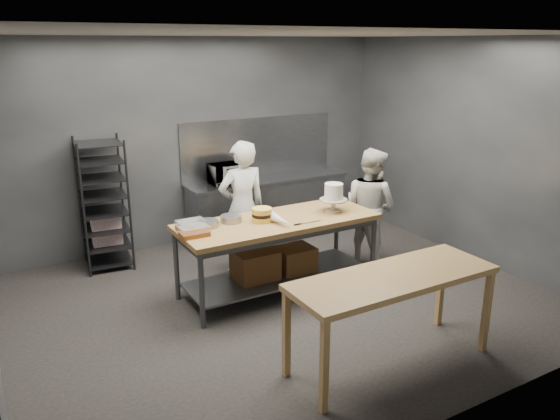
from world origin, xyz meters
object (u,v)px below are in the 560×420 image
Objects in this scene: near_counter at (393,284)px; speed_rack at (104,205)px; layer_cake at (262,215)px; chef_behind at (242,207)px; chef_right at (370,207)px; work_table at (276,247)px; frosted_cake_stand at (334,194)px; microwave at (228,174)px.

near_counter is 1.14× the size of speed_rack.
layer_cake is at bearing -52.24° from speed_rack.
speed_rack is 1.00× the size of chef_behind.
chef_right is (3.14, -1.66, -0.06)m from speed_rack.
near_counter is 1.14× the size of chef_behind.
chef_right is (1.56, 0.17, 0.22)m from work_table.
work_table is 10.24× the size of layer_cake.
near_counter is 2.49m from chef_right.
chef_right is 6.80× the size of layer_cake.
work_table is at bearing 174.59° from frosted_cake_stand.
speed_rack is (-1.57, 1.83, 0.28)m from work_table.
frosted_cake_stand is at bearing -5.41° from work_table.
work_table is at bearing 94.95° from near_counter.
microwave is 1.54× the size of frosted_cake_stand.
chef_right reaches higher than microwave.
frosted_cake_stand is (-0.79, -0.25, 0.34)m from chef_right.
near_counter is at bearing 132.19° from chef_right.
microwave is (-1.29, 1.74, 0.25)m from chef_right.
chef_behind is 3.22× the size of microwave.
chef_behind reaches higher than near_counter.
frosted_cake_stand is 1.51× the size of layer_cake.
chef_behind is at bearing 134.76° from frosted_cake_stand.
chef_behind is 1.22m from frosted_cake_stand.
speed_rack is 1.86m from microwave.
chef_behind is at bearing -35.04° from speed_rack.
frosted_cake_stand is (0.78, -0.07, 0.57)m from work_table.
frosted_cake_stand is at bearing 136.63° from chef_behind.
chef_right is (1.40, 2.06, -0.02)m from near_counter.
chef_right reaches higher than near_counter.
near_counter is at bearing 96.71° from chef_behind.
frosted_cake_stand reaches higher than layer_cake.
work_table reaches higher than near_counter.
near_counter is 8.53× the size of layer_cake.
chef_right is 1.75m from layer_cake.
microwave reaches higher than work_table.
speed_rack is (-1.74, 3.72, 0.04)m from near_counter.
speed_rack reaches higher than chef_behind.
microwave is at bearing 2.48° from speed_rack.
chef_behind is (1.51, -1.06, 0.02)m from speed_rack.
chef_behind is 1.20m from microwave.
speed_rack is 4.96× the size of frosted_cake_stand.
chef_behind reaches higher than frosted_cake_stand.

